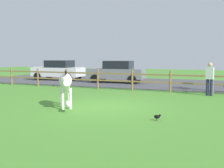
{
  "coord_description": "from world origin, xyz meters",
  "views": [
    {
      "loc": [
        4.0,
        -9.48,
        1.96
      ],
      "look_at": [
        -0.13,
        1.24,
        0.75
      ],
      "focal_mm": 43.11,
      "sensor_mm": 36.0,
      "label": 1
    }
  ],
  "objects_px": {
    "crow_on_grass": "(157,117)",
    "visitor_near_fence": "(210,77)",
    "parked_car_white": "(58,70)",
    "parked_car_grey": "(117,71)",
    "zebra": "(66,83)"
  },
  "relations": [
    {
      "from": "crow_on_grass",
      "to": "parked_car_white",
      "type": "xyz_separation_m",
      "value": [
        -10.07,
        10.45,
        0.72
      ]
    },
    {
      "from": "crow_on_grass",
      "to": "visitor_near_fence",
      "type": "height_order",
      "value": "visitor_near_fence"
    },
    {
      "from": "parked_car_white",
      "to": "visitor_near_fence",
      "type": "height_order",
      "value": "visitor_near_fence"
    },
    {
      "from": "parked_car_grey",
      "to": "parked_car_white",
      "type": "bearing_deg",
      "value": 177.27
    },
    {
      "from": "parked_car_grey",
      "to": "visitor_near_fence",
      "type": "relative_size",
      "value": 2.49
    },
    {
      "from": "crow_on_grass",
      "to": "parked_car_white",
      "type": "distance_m",
      "value": 14.53
    },
    {
      "from": "crow_on_grass",
      "to": "parked_car_grey",
      "type": "xyz_separation_m",
      "value": [
        -5.02,
        10.21,
        0.72
      ]
    },
    {
      "from": "parked_car_white",
      "to": "visitor_near_fence",
      "type": "xyz_separation_m",
      "value": [
        11.42,
        -4.43,
        0.06
      ]
    },
    {
      "from": "visitor_near_fence",
      "to": "parked_car_white",
      "type": "bearing_deg",
      "value": 158.81
    },
    {
      "from": "parked_car_white",
      "to": "parked_car_grey",
      "type": "bearing_deg",
      "value": -2.73
    },
    {
      "from": "zebra",
      "to": "crow_on_grass",
      "type": "xyz_separation_m",
      "value": [
        3.66,
        -0.81,
        -0.8
      ]
    },
    {
      "from": "zebra",
      "to": "crow_on_grass",
      "type": "height_order",
      "value": "zebra"
    },
    {
      "from": "zebra",
      "to": "parked_car_grey",
      "type": "xyz_separation_m",
      "value": [
        -1.36,
        9.4,
        -0.08
      ]
    },
    {
      "from": "crow_on_grass",
      "to": "parked_car_grey",
      "type": "distance_m",
      "value": 11.4
    },
    {
      "from": "parked_car_grey",
      "to": "visitor_near_fence",
      "type": "distance_m",
      "value": 7.62
    }
  ]
}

